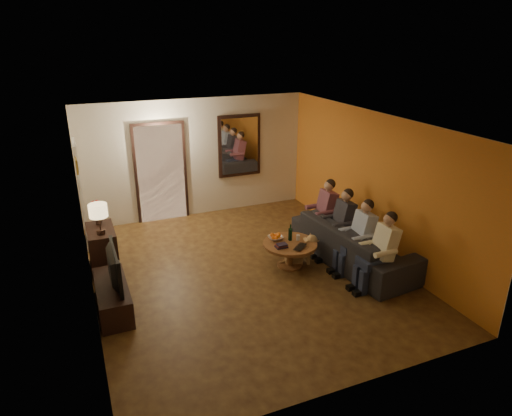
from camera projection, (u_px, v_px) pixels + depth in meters
name	position (u px, v px, depth m)	size (l,w,h in m)	color
floor	(247.00, 273.00, 7.90)	(5.00, 6.00, 0.01)	#3D2110
ceiling	(245.00, 123.00, 6.96)	(5.00, 6.00, 0.01)	white
back_wall	(196.00, 158.00, 10.01)	(5.00, 0.02, 2.60)	beige
front_wall	(349.00, 293.00, 4.85)	(5.00, 0.02, 2.60)	beige
left_wall	(84.00, 226.00, 6.53)	(0.02, 6.00, 2.60)	beige
right_wall	(373.00, 184.00, 8.32)	(0.02, 6.00, 2.60)	beige
orange_accent	(373.00, 184.00, 8.32)	(0.01, 6.00, 2.60)	orange
kitchen_doorway	(161.00, 174.00, 9.80)	(1.00, 0.06, 2.10)	#FFE0A5
door_trim	(161.00, 174.00, 9.79)	(1.12, 0.04, 2.22)	black
fridge_glimpse	(173.00, 179.00, 9.95)	(0.45, 0.03, 1.70)	silver
mirror_frame	(239.00, 146.00, 10.26)	(1.00, 0.05, 1.40)	black
mirror_glass	(240.00, 146.00, 10.24)	(0.86, 0.02, 1.26)	white
white_door	(81.00, 194.00, 8.63)	(0.06, 0.85, 2.04)	white
framed_art	(77.00, 166.00, 7.46)	(0.03, 0.28, 0.24)	#B28C33
art_canvas	(78.00, 166.00, 7.47)	(0.01, 0.22, 0.18)	brown
dresser	(103.00, 249.00, 7.91)	(0.45, 0.85, 0.76)	black
table_lamp	(99.00, 219.00, 7.48)	(0.30, 0.30, 0.54)	beige
flower_vase	(97.00, 213.00, 7.88)	(0.14, 0.14, 0.44)	red
tv_stand	(113.00, 297.00, 6.78)	(0.45, 1.27, 0.42)	black
tv	(109.00, 267.00, 6.60)	(0.13, 0.99, 0.57)	black
sofa	(353.00, 243.00, 8.14)	(1.00, 2.55, 0.74)	black
person_a	(381.00, 254.00, 7.25)	(0.60, 0.40, 1.20)	tan
person_b	(359.00, 239.00, 7.76)	(0.60, 0.40, 1.20)	tan
person_c	(340.00, 226.00, 8.28)	(0.60, 0.40, 1.20)	tan
person_d	(323.00, 215.00, 8.80)	(0.60, 0.40, 1.20)	tan
dog	(299.00, 249.00, 8.12)	(0.56, 0.24, 0.56)	#997946
coffee_table	(290.00, 254.00, 8.05)	(0.95, 0.95, 0.45)	brown
bowl	(275.00, 238.00, 8.09)	(0.26, 0.26, 0.06)	white
oranges	(276.00, 234.00, 8.06)	(0.20, 0.20, 0.08)	orange
wine_bottle	(290.00, 232.00, 8.02)	(0.07, 0.07, 0.31)	black
wine_glass	(298.00, 237.00, 8.06)	(0.06, 0.06, 0.10)	silver
book_stack	(281.00, 245.00, 7.79)	(0.20, 0.15, 0.07)	black
laptop	(303.00, 248.00, 7.76)	(0.33, 0.21, 0.03)	black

